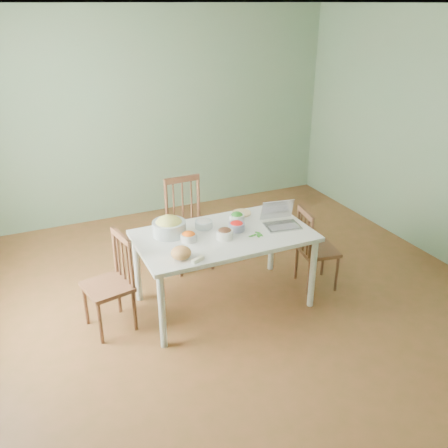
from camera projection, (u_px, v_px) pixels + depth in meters
name	position (u px, v px, depth m)	size (l,w,h in m)	color
floor	(235.00, 298.00, 4.84)	(5.00, 5.00, 0.00)	brown
ceiling	(238.00, 3.00, 3.70)	(5.00, 5.00, 0.00)	white
wall_back	(154.00, 115.00, 6.33)	(5.00, 0.00, 2.70)	slate
wall_right	(444.00, 140.00, 5.21)	(0.00, 5.00, 2.70)	slate
dining_table	(224.00, 269.00, 4.61)	(1.62, 0.91, 0.76)	white
chair_far	(190.00, 225.00, 5.23)	(0.44, 0.42, 1.00)	#502D1D
chair_left	(107.00, 285.00, 4.23)	(0.40, 0.38, 0.90)	#502D1D
chair_right	(318.00, 248.00, 4.90)	(0.38, 0.36, 0.86)	#502D1D
bread_boule	(181.00, 253.00, 4.00)	(0.17, 0.17, 0.11)	tan
butter_stick	(198.00, 260.00, 3.97)	(0.12, 0.04, 0.03)	white
bowl_squash	(169.00, 226.00, 4.40)	(0.31, 0.31, 0.18)	gold
bowl_carrot	(189.00, 236.00, 4.31)	(0.15, 0.15, 0.08)	#F04D00
bowl_onion	(204.00, 223.00, 4.55)	(0.17, 0.17, 0.09)	beige
bowl_mushroom	(225.00, 233.00, 4.34)	(0.15, 0.15, 0.10)	#341409
bowl_redpep	(237.00, 226.00, 4.50)	(0.15, 0.15, 0.09)	#D20900
bowl_broccoli	(237.00, 217.00, 4.69)	(0.15, 0.15, 0.09)	#24581F
flatbread	(241.00, 213.00, 4.87)	(0.19, 0.19, 0.02)	beige
basil_bunch	(255.00, 235.00, 4.42)	(0.17, 0.17, 0.02)	#30771F
laptop	(283.00, 216.00, 4.54)	(0.33, 0.30, 0.22)	silver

